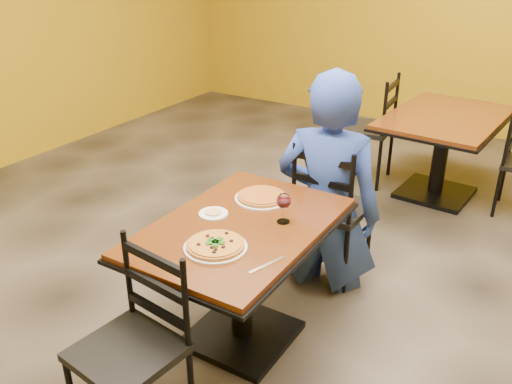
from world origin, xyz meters
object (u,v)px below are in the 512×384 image
Objects in this scene: chair_second_left at (366,129)px; plate_main at (216,247)px; pizza_main at (215,244)px; plate_far at (262,198)px; table_main at (241,256)px; chair_main_far at (333,208)px; diner at (329,181)px; pizza_far at (262,196)px; table_second at (443,136)px; side_plate at (213,214)px; wine_glass at (284,207)px; chair_main_near at (127,353)px.

chair_second_left reaches higher than plate_main.
pizza_main is 0.59m from plate_far.
pizza_main reaches higher than plate_far.
chair_main_far reaches higher than table_main.
chair_second_left is (-0.27, 2.56, -0.05)m from table_main.
table_main is at bearing 70.65° from diner.
plate_main is (0.03, -0.27, 0.20)m from table_main.
pizza_far is at bearing 0.86° from chair_second_left.
plate_far is at bearing 58.57° from diner.
chair_main_far is 0.95× the size of chair_second_left.
side_plate is (-0.62, -2.54, 0.19)m from table_second.
plate_main is at bearing 74.61° from diner.
chair_second_left is 5.63× the size of wine_glass.
side_plate is (-0.33, -0.80, 0.03)m from diner.
diner is at bearing -99.68° from table_second.
side_plate reaches higher than table_second.
pizza_main and pizza_far have the same top height.
side_plate is (-0.12, 0.82, 0.29)m from chair_main_near.
chair_main_near is at bearing -81.97° from side_plate.
chair_main_far reaches higher than side_plate.
chair_main_near is (-0.51, -3.36, -0.10)m from table_second.
diner is (0.41, -1.74, 0.21)m from chair_second_left.
pizza_main reaches higher than side_plate.
chair_main_near reaches higher than plate_main.
pizza_far is 0.33m from side_plate.
diner is at bearing 8.74° from chair_second_left.
chair_main_near is at bearing -100.38° from pizza_main.
chair_main_near is at bearing -100.38° from plate_main.
plate_far is at bearing -102.51° from table_second.
wine_glass is (0.24, -0.18, 0.07)m from pizza_far.
wine_glass is at bearing 6.05° from chair_second_left.
wine_glass is (0.37, 0.13, 0.08)m from side_plate.
plate_far is (-0.50, -2.24, 0.19)m from table_second.
chair_main_far is (-0.30, -1.63, -0.08)m from table_second.
pizza_main reaches higher than table_main.
pizza_main is at bearing -98.20° from table_second.
plate_far is (-0.09, 0.58, 0.00)m from plate_main.
side_plate is 0.89× the size of wine_glass.
diner reaches higher than side_plate.
plate_far is (0.21, -2.24, 0.25)m from chair_second_left.
chair_main_far is 0.70m from pizza_far.
pizza_main is (-0.10, -1.19, 0.29)m from chair_main_far.
plate_far is at bearing 96.46° from chair_main_near.
diner is at bearing 80.24° from table_main.
table_second is 1.77m from diner.
chair_main_near is 0.64× the size of diner.
side_plate is (-0.19, 0.01, 0.20)m from table_main.
diner is 0.69m from wine_glass.
chair_main_far is 1.23m from plate_main.
side_plate is at bearing 72.11° from chair_main_far.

